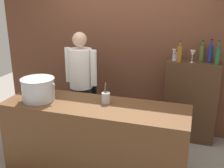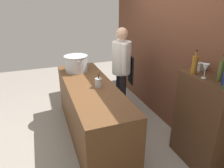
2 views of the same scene
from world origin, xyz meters
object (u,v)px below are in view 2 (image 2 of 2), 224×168
stockpot_large (76,63)px  wine_glass_short (206,68)px  wine_glass_tall (194,62)px  spice_tin_silver (200,67)px  wine_bottle_olive (221,71)px  chef (122,67)px  utensil_crock (98,82)px  wine_bottle_amber (195,64)px

stockpot_large → wine_glass_short: (1.78, 1.18, 0.33)m
wine_glass_tall → spice_tin_silver: bearing=80.8°
stockpot_large → spice_tin_silver: spice_tin_silver is taller
wine_glass_tall → wine_bottle_olive: bearing=7.4°
wine_glass_tall → spice_tin_silver: 0.12m
wine_glass_tall → chef: bearing=-160.6°
wine_glass_short → spice_tin_silver: 0.30m
utensil_crock → spice_tin_silver: size_ratio=2.49×
utensil_crock → chef: bearing=133.9°
chef → wine_bottle_olive: (1.67, 0.50, 0.39)m
chef → wine_glass_short: chef is taller
chef → wine_glass_short: (1.54, 0.39, 0.40)m
wine_bottle_olive → wine_glass_short: 0.17m
wine_bottle_olive → wine_bottle_amber: bearing=-160.2°
chef → wine_bottle_olive: chef is taller
chef → stockpot_large: size_ratio=3.53×
utensil_crock → wine_bottle_amber: bearing=52.9°
wine_bottle_olive → wine_glass_tall: (-0.38, -0.05, -0.00)m
stockpot_large → wine_glass_short: size_ratio=2.67×
stockpot_large → wine_bottle_olive: 2.32m
wine_bottle_amber → spice_tin_silver: wine_bottle_amber is taller
wine_glass_short → wine_glass_tall: size_ratio=1.06×
stockpot_large → utensil_crock: (0.83, 0.16, -0.07)m
chef → wine_glass_short: bearing=-156.4°
chef → wine_bottle_olive: 1.79m
wine_bottle_amber → wine_glass_tall: 0.10m
wine_bottle_olive → wine_glass_tall: wine_bottle_olive is taller
spice_tin_silver → stockpot_large: bearing=-139.0°
chef → spice_tin_silver: size_ratio=16.34×
wine_glass_short → wine_glass_tall: bearing=167.0°
stockpot_large → wine_glass_tall: bearing=39.1°
wine_bottle_olive → wine_bottle_amber: 0.32m
utensil_crock → spice_tin_silver: (0.71, 1.17, 0.32)m
stockpot_large → wine_bottle_olive: (1.90, 1.29, 0.32)m
stockpot_large → wine_glass_short: wine_glass_short is taller
wine_bottle_olive → wine_glass_tall: size_ratio=1.80×
wine_bottle_amber → wine_glass_tall: bearing=142.7°
wine_glass_short → wine_glass_tall: 0.26m
wine_glass_short → wine_bottle_amber: bearing=-179.8°
wine_bottle_olive → spice_tin_silver: 0.38m
stockpot_large → wine_bottle_olive: wine_bottle_olive is taller
stockpot_large → utensil_crock: bearing=10.9°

